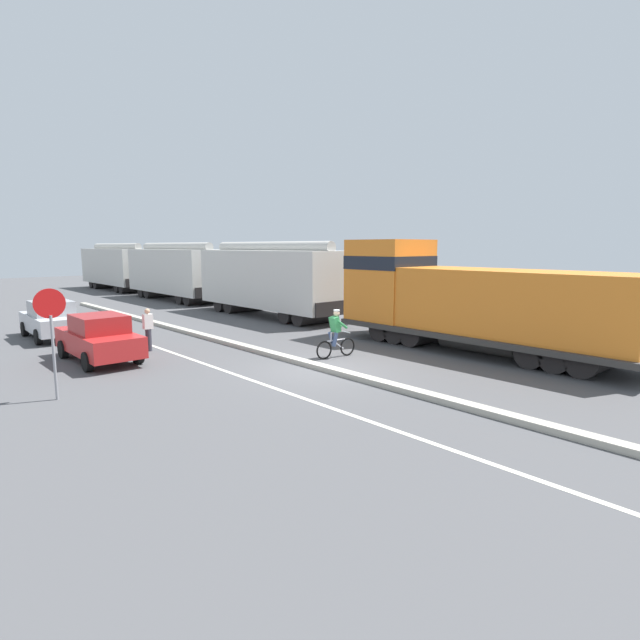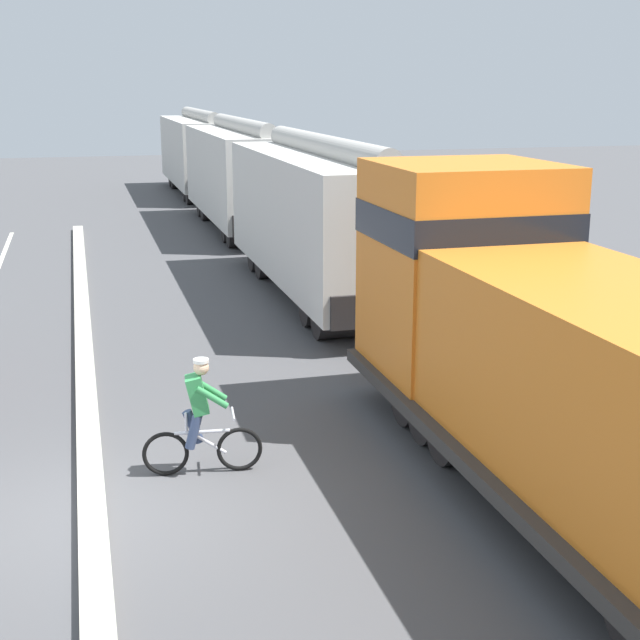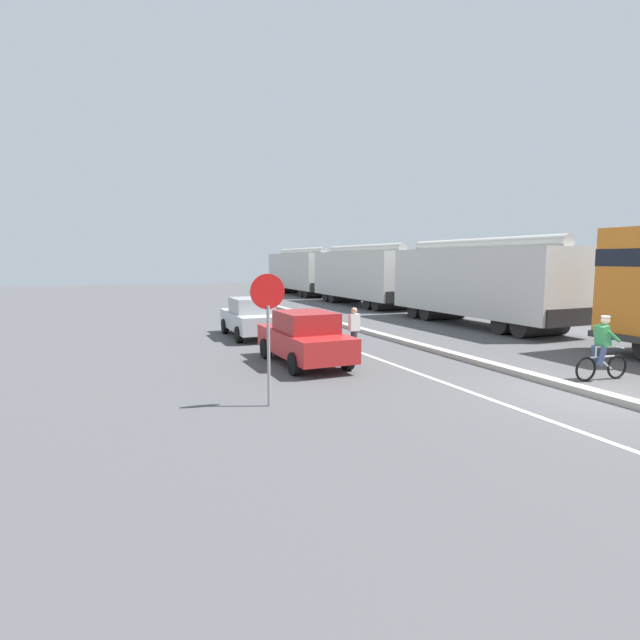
% 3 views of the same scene
% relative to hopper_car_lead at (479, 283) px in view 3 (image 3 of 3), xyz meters
% --- Properties ---
extents(ground_plane, '(120.00, 120.00, 0.00)m').
position_rel_hopper_car_lead_xyz_m(ground_plane, '(-6.13, -10.93, -2.08)').
color(ground_plane, '#4C4C4F').
extents(median_curb, '(0.36, 36.00, 0.16)m').
position_rel_hopper_car_lead_xyz_m(median_curb, '(-6.13, -4.93, -2.00)').
color(median_curb, '#B2AD9E').
rests_on(median_curb, ground).
extents(lane_stripe, '(0.14, 36.00, 0.01)m').
position_rel_hopper_car_lead_xyz_m(lane_stripe, '(-8.53, -4.93, -2.07)').
color(lane_stripe, silver).
rests_on(lane_stripe, ground).
extents(hopper_car_lead, '(2.90, 10.60, 4.18)m').
position_rel_hopper_car_lead_xyz_m(hopper_car_lead, '(0.00, 0.00, 0.00)').
color(hopper_car_lead, silver).
rests_on(hopper_car_lead, ground).
extents(hopper_car_middle, '(2.90, 10.60, 4.18)m').
position_rel_hopper_car_lead_xyz_m(hopper_car_middle, '(0.00, 11.60, 0.00)').
color(hopper_car_middle, beige).
rests_on(hopper_car_middle, ground).
extents(hopper_car_trailing, '(2.90, 10.60, 4.18)m').
position_rel_hopper_car_lead_xyz_m(hopper_car_trailing, '(0.00, 23.20, 0.00)').
color(hopper_car_trailing, beige).
rests_on(hopper_car_trailing, ground).
extents(parked_car_red, '(1.85, 4.21, 1.62)m').
position_rel_hopper_car_lead_xyz_m(parked_car_red, '(-10.99, -4.96, -1.26)').
color(parked_car_red, red).
rests_on(parked_car_red, ground).
extents(parked_car_silver, '(1.91, 4.24, 1.62)m').
position_rel_hopper_car_lead_xyz_m(parked_car_silver, '(-11.02, 0.90, -1.26)').
color(parked_car_silver, '#B7BABF').
rests_on(parked_car_silver, ground).
extents(cyclist, '(1.71, 0.50, 1.71)m').
position_rel_hopper_car_lead_xyz_m(cyclist, '(-4.57, -10.01, -1.26)').
color(cyclist, black).
rests_on(cyclist, ground).
extents(stop_sign, '(0.76, 0.08, 2.88)m').
position_rel_hopper_car_lead_xyz_m(stop_sign, '(-13.33, -8.73, -0.05)').
color(stop_sign, gray).
rests_on(stop_sign, ground).
extents(pedestrian_by_cars, '(0.34, 0.22, 1.62)m').
position_rel_hopper_car_lead_xyz_m(pedestrian_by_cars, '(-9.04, -4.47, -1.23)').
color(pedestrian_by_cars, '#33333D').
rests_on(pedestrian_by_cars, ground).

